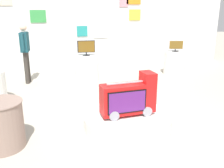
# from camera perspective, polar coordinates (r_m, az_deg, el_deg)

# --- Properties ---
(ground_plane) EXTENTS (30.00, 30.00, 0.00)m
(ground_plane) POSITION_cam_1_polar(r_m,az_deg,el_deg) (4.99, 4.00, -8.45)
(ground_plane) COLOR #A8A091
(back_wall_display) EXTENTS (11.35, 0.13, 2.97)m
(back_wall_display) POSITION_cam_1_polar(r_m,az_deg,el_deg) (8.99, -7.12, 12.68)
(back_wall_display) COLOR silver
(back_wall_display) RESTS_ON ground
(main_display_pedestal) EXTENTS (1.62, 1.62, 0.23)m
(main_display_pedestal) POSITION_cam_1_polar(r_m,az_deg,el_deg) (4.76, 3.48, -8.19)
(main_display_pedestal) COLOR silver
(main_display_pedestal) RESTS_ON ground
(novelty_firetruck_tv) EXTENTS (0.99, 0.39, 0.78)m
(novelty_firetruck_tv) POSITION_cam_1_polar(r_m,az_deg,el_deg) (4.59, 3.85, -3.27)
(novelty_firetruck_tv) COLOR gray
(novelty_firetruck_tv) RESTS_ON main_display_pedestal
(display_pedestal_left_rear) EXTENTS (0.72, 0.72, 0.76)m
(display_pedestal_left_rear) POSITION_cam_1_polar(r_m,az_deg,el_deg) (7.66, -5.70, 3.62)
(display_pedestal_left_rear) COLOR silver
(display_pedestal_left_rear) RESTS_ON ground
(tv_on_left_rear) EXTENTS (0.52, 0.21, 0.44)m
(tv_on_left_rear) POSITION_cam_1_polar(r_m,az_deg,el_deg) (7.54, -5.83, 8.20)
(tv_on_left_rear) COLOR black
(tv_on_left_rear) RESTS_ON display_pedestal_left_rear
(display_pedestal_center_rear) EXTENTS (0.67, 0.67, 0.76)m
(display_pedestal_center_rear) POSITION_cam_1_polar(r_m,az_deg,el_deg) (8.58, 13.88, 4.64)
(display_pedestal_center_rear) COLOR silver
(display_pedestal_center_rear) RESTS_ON ground
(tv_on_center_rear) EXTENTS (0.46, 0.22, 0.36)m
(tv_on_center_rear) POSITION_cam_1_polar(r_m,az_deg,el_deg) (8.48, 14.17, 8.37)
(tv_on_center_rear) COLOR black
(tv_on_center_rear) RESTS_ON display_pedestal_center_rear
(side_table_round) EXTENTS (0.72, 0.72, 0.76)m
(side_table_round) POSITION_cam_1_polar(r_m,az_deg,el_deg) (4.33, -23.80, -8.36)
(side_table_round) COLOR gray
(side_table_round) RESTS_ON ground
(shopper_browsing_near_truck) EXTENTS (0.27, 0.55, 1.69)m
(shopper_browsing_near_truck) POSITION_cam_1_polar(r_m,az_deg,el_deg) (7.67, -18.98, 7.49)
(shopper_browsing_near_truck) COLOR #38332D
(shopper_browsing_near_truck) RESTS_ON ground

